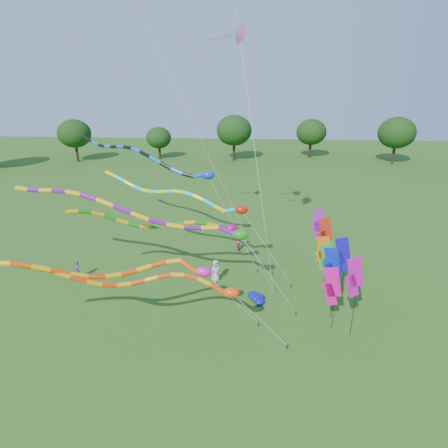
# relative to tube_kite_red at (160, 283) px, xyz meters

# --- Properties ---
(ground) EXTENTS (160.00, 160.00, 0.00)m
(ground) POSITION_rel_tube_kite_red_xyz_m (3.63, 1.93, -4.16)
(ground) COLOR #275B18
(ground) RESTS_ON ground
(tree_ring) EXTENTS (114.48, 120.07, 9.72)m
(tree_ring) POSITION_rel_tube_kite_red_xyz_m (4.36, 3.70, 1.29)
(tree_ring) COLOR #382314
(tree_ring) RESTS_ON ground
(tube_kite_red) EXTENTS (12.53, 1.98, 6.10)m
(tube_kite_red) POSITION_rel_tube_kite_red_xyz_m (0.00, 0.00, 0.00)
(tube_kite_red) COLOR black
(tube_kite_red) RESTS_ON ground
(tube_kite_orange) EXTENTS (13.49, 4.72, 6.61)m
(tube_kite_orange) POSITION_rel_tube_kite_red_xyz_m (-1.94, 0.26, 0.54)
(tube_kite_orange) COLOR black
(tube_kite_orange) RESTS_ON ground
(tube_kite_purple) EXTENTS (18.26, 3.05, 8.01)m
(tube_kite_purple) POSITION_rel_tube_kite_red_xyz_m (-1.96, 5.16, 1.80)
(tube_kite_purple) COLOR black
(tube_kite_purple) RESTS_ON ground
(tube_kite_blue) EXTENTS (15.53, 7.89, 9.55)m
(tube_kite_blue) POSITION_rel_tube_kite_red_xyz_m (-3.41, 13.16, 3.61)
(tube_kite_blue) COLOR black
(tube_kite_blue) RESTS_ON ground
(tube_kite_cyan) EXTENTS (13.63, 3.34, 7.91)m
(tube_kite_cyan) POSITION_rel_tube_kite_red_xyz_m (0.06, 8.77, 1.85)
(tube_kite_cyan) COLOR black
(tube_kite_cyan) RESTS_ON ground
(tube_kite_green) EXTENTS (13.11, 3.99, 6.66)m
(tube_kite_green) POSITION_rel_tube_kite_red_xyz_m (-0.56, 7.18, 0.45)
(tube_kite_green) COLOR black
(tube_kite_green) RESTS_ON ground
(delta_kite_high_c) EXTENTS (5.05, 7.38, 17.87)m
(delta_kite_high_c) POSITION_rel_tube_kite_red_xyz_m (3.34, 12.40, 12.52)
(delta_kite_high_c) COLOR black
(delta_kite_high_c) RESTS_ON ground
(banner_pole_violet) EXTENTS (1.12, 0.47, 4.63)m
(banner_pole_violet) POSITION_rel_tube_kite_red_xyz_m (9.65, 11.20, -0.80)
(banner_pole_violet) COLOR black
(banner_pole_violet) RESTS_ON ground
(banner_pole_blue_a) EXTENTS (1.09, 0.56, 4.73)m
(banner_pole_blue_a) POSITION_rel_tube_kite_red_xyz_m (9.26, 3.82, -0.70)
(banner_pole_blue_a) COLOR black
(banner_pole_blue_a) RESTS_ON ground
(banner_pole_orange) EXTENTS (1.16, 0.19, 4.29)m
(banner_pole_orange) POSITION_rel_tube_kite_red_xyz_m (9.30, 6.61, -1.13)
(banner_pole_orange) COLOR black
(banner_pole_orange) RESTS_ON ground
(banner_pole_blue_b) EXTENTS (1.16, 0.21, 4.35)m
(banner_pole_blue_b) POSITION_rel_tube_kite_red_xyz_m (10.43, 6.35, -1.08)
(banner_pole_blue_b) COLOR black
(banner_pole_blue_b) RESTS_ON ground
(banner_pole_green) EXTENTS (1.16, 0.29, 3.99)m
(banner_pole_green) POSITION_rel_tube_kite_red_xyz_m (9.48, 6.22, -1.43)
(banner_pole_green) COLOR black
(banner_pole_green) RESTS_ON ground
(banner_pole_red) EXTENTS (1.15, 0.30, 4.81)m
(banner_pole_red) POSITION_rel_tube_kite_red_xyz_m (9.71, 8.86, -0.62)
(banner_pole_red) COLOR black
(banner_pole_red) RESTS_ON ground
(banner_pole_magenta_b) EXTENTS (1.13, 0.45, 5.08)m
(banner_pole_magenta_b) POSITION_rel_tube_kite_red_xyz_m (10.02, 1.94, -0.35)
(banner_pole_magenta_b) COLOR black
(banner_pole_magenta_b) RESTS_ON ground
(banner_pole_magenta_a) EXTENTS (1.15, 0.35, 4.03)m
(banner_pole_magenta_a) POSITION_rel_tube_kite_red_xyz_m (9.10, 2.74, -1.39)
(banner_pole_magenta_a) COLOR black
(banner_pole_magenta_a) RESTS_ON ground
(blue_nylon_heap) EXTENTS (1.25, 1.67, 0.48)m
(blue_nylon_heap) POSITION_rel_tube_kite_red_xyz_m (5.03, 5.39, -3.95)
(blue_nylon_heap) COLOR #0D12AC
(blue_nylon_heap) RESTS_ON ground
(person_a) EXTENTS (0.99, 0.95, 1.71)m
(person_a) POSITION_rel_tube_kite_red_xyz_m (2.04, 7.71, -3.31)
(person_a) COLOR beige
(person_a) RESTS_ON ground
(person_b) EXTENTS (0.66, 0.64, 1.53)m
(person_b) POSITION_rel_tube_kite_red_xyz_m (-8.05, 7.23, -3.40)
(person_b) COLOR #454861
(person_b) RESTS_ON ground
(person_c) EXTENTS (0.67, 0.85, 1.73)m
(person_c) POSITION_rel_tube_kite_red_xyz_m (3.59, 13.30, -3.30)
(person_c) COLOR #9A3846
(person_c) RESTS_ON ground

